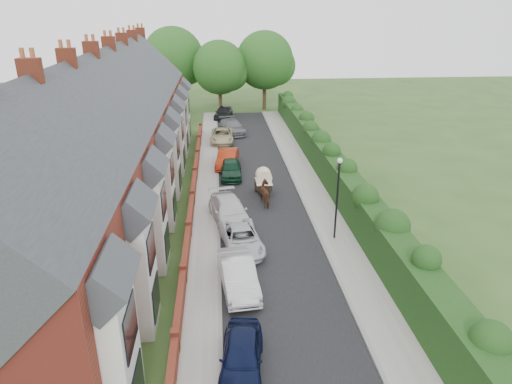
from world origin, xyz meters
TOP-DOWN VIEW (x-y plane):
  - ground at (0.00, 0.00)m, footprint 140.00×140.00m
  - road at (-0.50, 11.00)m, footprint 6.00×58.00m
  - pavement_hedge_side at (3.60, 11.00)m, footprint 2.20×58.00m
  - pavement_house_side at (-4.35, 11.00)m, footprint 1.70×58.00m
  - kerb_hedge_side at (2.55, 11.00)m, footprint 0.18×58.00m
  - kerb_house_side at (-3.55, 11.00)m, footprint 0.18×58.00m
  - hedge at (5.40, 11.00)m, footprint 2.10×58.00m
  - terrace_row at (-10.87, 9.98)m, footprint 9.05×40.50m
  - garden_wall_row at (-5.35, 10.00)m, footprint 0.35×40.35m
  - lamppost at (3.40, 4.00)m, footprint 0.32×0.32m
  - tree_far_left at (-2.65, 40.08)m, footprint 7.14×6.80m
  - tree_far_right at (3.39, 42.08)m, footprint 7.98×7.60m
  - tree_far_back at (-8.59, 43.08)m, footprint 8.40×8.00m
  - car_navy at (-2.75, -6.20)m, footprint 2.05×4.16m
  - car_silver_a at (-2.61, -0.60)m, footprint 2.09×4.74m
  - car_silver_b at (-2.22, 3.36)m, footprint 2.72×4.82m
  - car_white at (-2.82, 7.00)m, footprint 3.09×5.54m
  - car_green at (-2.44, 15.47)m, footprint 1.79×4.26m
  - car_red at (-2.65, 18.20)m, footprint 2.29×4.74m
  - car_beige at (-3.00, 26.04)m, footprint 2.43×5.03m
  - car_grey at (-1.84, 29.51)m, footprint 3.15×5.45m
  - car_black at (-2.69, 36.94)m, footprint 2.78×4.88m
  - horse at (-0.12, 9.54)m, footprint 1.32×2.12m
  - horse_cart at (-0.12, 11.66)m, footprint 1.23×2.71m

SIDE VIEW (x-z plane):
  - ground at x=0.00m, z-range 0.00..0.00m
  - road at x=-0.50m, z-range 0.00..0.02m
  - pavement_hedge_side at x=3.60m, z-range 0.00..0.12m
  - pavement_house_side at x=-4.35m, z-range 0.00..0.12m
  - kerb_hedge_side at x=2.55m, z-range 0.00..0.13m
  - kerb_house_side at x=-3.55m, z-range 0.00..0.13m
  - garden_wall_row at x=-5.35m, z-range -0.09..1.01m
  - car_silver_b at x=-2.22m, z-range 0.00..1.27m
  - car_navy at x=-2.75m, z-range 0.00..1.36m
  - car_beige at x=-3.00m, z-range 0.00..1.38m
  - car_green at x=-2.44m, z-range 0.00..1.44m
  - car_grey at x=-1.84m, z-range 0.00..1.48m
  - car_red at x=-2.65m, z-range 0.00..1.50m
  - car_silver_a at x=-2.61m, z-range 0.00..1.51m
  - car_white at x=-2.82m, z-range 0.00..1.52m
  - car_black at x=-2.69m, z-range 0.00..1.56m
  - horse at x=-0.12m, z-range 0.00..1.66m
  - horse_cart at x=-0.12m, z-range 0.14..2.10m
  - hedge at x=5.40m, z-range 0.18..3.03m
  - lamppost at x=3.40m, z-range 0.72..5.88m
  - terrace_row at x=-10.87m, z-range -1.28..10.22m
  - tree_far_left at x=-2.65m, z-range 1.07..10.36m
  - tree_far_right at x=3.39m, z-range 1.16..11.47m
  - tree_far_back at x=-8.59m, z-range 1.21..12.03m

